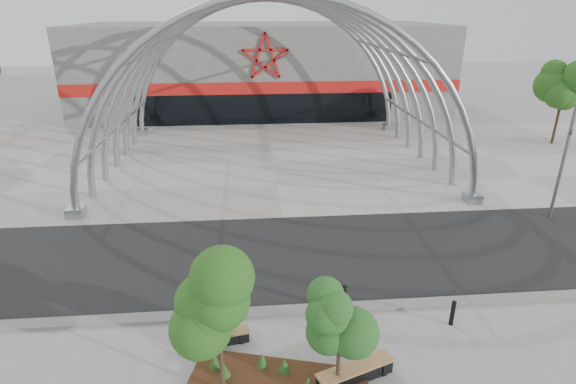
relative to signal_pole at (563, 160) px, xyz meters
name	(u,v)px	position (x,y,z in m)	size (l,w,h in m)	color
ground	(298,307)	(-12.94, -5.98, -2.91)	(140.00, 140.00, 0.00)	gray
road	(289,255)	(-12.94, -2.48, -2.90)	(140.00, 7.00, 0.02)	black
forecourt	(273,162)	(-12.94, 9.52, -2.89)	(60.00, 17.00, 0.04)	#9F9A91
kerb	(299,310)	(-12.94, -6.23, -2.85)	(60.00, 0.50, 0.12)	slate
arena_building	(263,66)	(-12.94, 27.47, 1.08)	(34.00, 15.24, 8.00)	#63635E
vault_canopy	(273,162)	(-12.94, 9.52, -2.89)	(20.80, 15.80, 20.36)	gray
planting_bed	(277,376)	(-13.87, -9.12, -2.79)	(5.04, 2.67, 0.51)	#32170D
signal_pole	(563,160)	(0.00, 0.00, 0.00)	(0.23, 0.79, 5.57)	slate
street_tree_0	(218,311)	(-15.31, -9.47, -0.28)	(1.61, 1.61, 3.66)	black
street_tree_1	(341,316)	(-12.27, -9.56, -0.55)	(1.39, 1.39, 3.28)	#322519
bench_0	(218,339)	(-15.55, -7.58, -2.72)	(1.94, 0.75, 0.40)	black
bench_1	(355,373)	(-11.74, -9.33, -2.68)	(2.30, 1.26, 0.48)	black
bollard_0	(210,313)	(-15.83, -6.68, -2.44)	(0.15, 0.15, 0.94)	black
bollard_1	(190,319)	(-16.42, -6.99, -2.39)	(0.17, 0.17, 1.04)	black
bollard_2	(339,299)	(-11.60, -6.29, -2.44)	(0.15, 0.15, 0.93)	black
bollard_3	(344,298)	(-11.46, -6.31, -2.42)	(0.16, 0.16, 0.99)	black
bollard_4	(453,313)	(-8.13, -7.30, -2.47)	(0.14, 0.14, 0.88)	black
bg_tree_1	(565,86)	(8.06, 12.02, 1.34)	(2.70, 2.70, 5.91)	black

